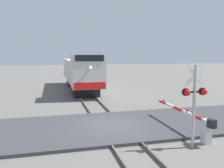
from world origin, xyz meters
name	(u,v)px	position (x,y,z in m)	size (l,w,h in m)	color
ground_plane	(112,128)	(0.00, 0.00, 0.00)	(160.00, 160.00, 0.00)	#605E59
rail_track_left	(99,127)	(-0.72, 0.00, 0.07)	(0.08, 80.00, 0.15)	#59544C
rail_track_right	(123,125)	(0.72, 0.00, 0.07)	(0.08, 80.00, 0.15)	#59544C
road_surface	(112,126)	(0.00, 0.00, 0.08)	(36.00, 5.87, 0.16)	#38383A
locomotive	(81,72)	(0.00, 14.80, 2.13)	(3.02, 14.66, 4.22)	black
crossing_signal	(195,97)	(2.86, -3.75, 2.33)	(1.18, 0.33, 3.79)	#ADADB2
crossing_gate	(198,123)	(3.73, -2.85, 0.81)	(0.36, 5.55, 1.30)	silver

